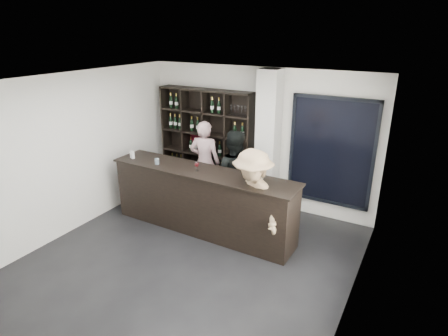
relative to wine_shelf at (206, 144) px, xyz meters
The scene contains 12 objects.
floor 3.06m from the wine_shelf, 65.85° to the right, with size 5.00×5.50×0.01m, color black.
wine_shelf is the anchor object (origin of this frame).
structural_column 1.52m from the wine_shelf, ahead, with size 0.40×0.40×2.90m, color silver.
glass_panel 2.71m from the wine_shelf, ahead, with size 1.60×0.08×2.10m.
tasting_counter 1.77m from the wine_shelf, 61.23° to the right, with size 3.64×0.75×1.20m.
taster_pink 0.51m from the wine_shelf, 63.55° to the right, with size 0.66×0.43×1.81m, color beige.
taster_black 1.30m from the wine_shelf, 34.25° to the right, with size 0.88×0.68×1.81m, color black.
customer 2.52m from the wine_shelf, 40.68° to the right, with size 1.17×0.67×1.81m, color tan.
wine_glass 1.68m from the wine_shelf, 64.11° to the right, with size 0.08×0.08×0.19m, color white, non-canonical shape.
spit_cup 1.59m from the wine_shelf, 93.99° to the right, with size 0.08×0.08×0.11m, color silver.
napkin_stack 2.31m from the wine_shelf, 35.72° to the right, with size 0.12×0.12×0.02m, color white.
card_stand 1.73m from the wine_shelf, 115.69° to the right, with size 0.10×0.05×0.15m, color white.
Camera 1 is at (3.08, -4.17, 3.60)m, focal length 30.00 mm.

